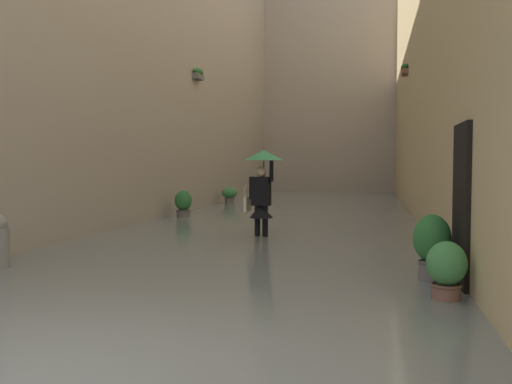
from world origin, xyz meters
name	(u,v)px	position (x,y,z in m)	size (l,w,h in m)	color
ground_plane	(293,219)	(0.00, -13.07, 0.00)	(65.37, 65.37, 0.00)	gray
flood_water	(293,217)	(0.00, -13.07, 0.08)	(7.83, 32.15, 0.16)	slate
building_facade_left	(449,4)	(-4.41, -13.07, 6.17)	(2.04, 30.15, 12.35)	tan
building_facade_right	(155,10)	(4.41, -13.07, 6.55)	(2.04, 30.15, 13.10)	#A89989
building_facade_far	(330,80)	(0.00, -27.05, 6.29)	(10.63, 1.80, 12.58)	#A89989
person_wading	(262,180)	(-0.11, -7.94, 1.35)	(0.86, 0.86, 2.05)	#4C4233
potted_plant_near_right	(183,205)	(2.98, -11.62, 0.50)	(0.50, 0.50, 0.92)	#66605B
potted_plant_near_left	(446,272)	(-3.22, -3.17, 0.46)	(0.45, 0.45, 0.82)	brown
potted_plant_mid_right	(230,195)	(3.02, -16.92, 0.47)	(0.59, 0.59, 0.78)	#66605B
potted_plant_mid_left	(432,248)	(-3.16, -4.15, 0.59)	(0.49, 0.49, 1.03)	#66605B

